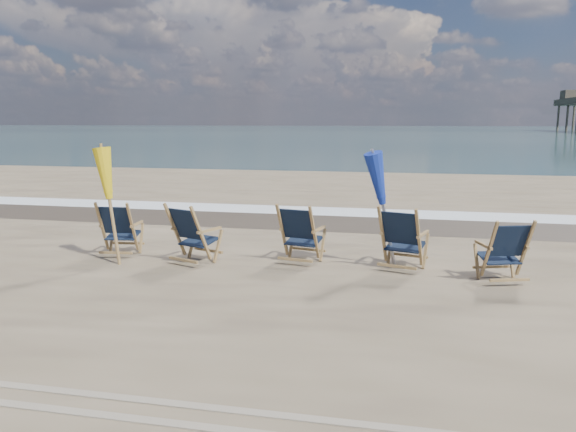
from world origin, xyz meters
name	(u,v)px	position (x,y,z in m)	size (l,w,h in m)	color
ocean	(402,131)	(0.00, 128.00, 0.00)	(400.00, 400.00, 0.00)	#335254
surf_foam	(336,211)	(0.00, 8.30, 0.00)	(200.00, 1.40, 0.01)	silver
wet_sand_strip	(328,221)	(0.00, 6.80, 0.00)	(200.00, 2.60, 0.00)	#42362A
beach_chair_0	(133,229)	(-2.87, 2.53, 0.50)	(0.64, 0.72, 1.00)	black
beach_chair_1	(201,236)	(-1.45, 2.15, 0.52)	(0.67, 0.75, 1.05)	black
beach_chair_2	(314,235)	(0.35, 2.62, 0.52)	(0.66, 0.75, 1.04)	black
beach_chair_3	(419,241)	(2.04, 2.49, 0.53)	(0.68, 0.77, 1.07)	black
beach_chair_4	(526,251)	(3.56, 2.24, 0.50)	(0.64, 0.71, 0.99)	black
umbrella_yellow	(110,179)	(-2.98, 2.06, 1.43)	(0.30, 0.30, 1.94)	olive
umbrella_blue	(386,181)	(1.49, 2.75, 1.43)	(0.30, 0.30, 1.94)	#A5A5AD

